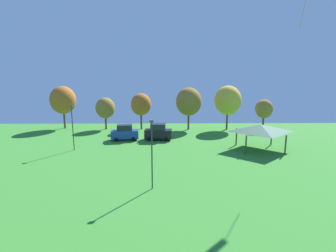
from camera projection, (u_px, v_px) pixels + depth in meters
The scene contains 11 objects.
parked_car_leftmost at pixel (125, 133), 42.40m from camera, with size 4.53×2.37×2.54m.
parked_car_second_from_left at pixel (158, 132), 42.51m from camera, with size 4.47×2.31×2.68m.
park_pavilion at pixel (260, 128), 36.80m from camera, with size 6.89×6.07×3.60m.
light_post_0 at pixel (152, 151), 23.77m from camera, with size 0.36×0.20×6.51m.
light_post_1 at pixel (73, 125), 36.24m from camera, with size 0.36×0.20×6.42m.
treeline_tree_0 at pixel (63, 100), 51.01m from camera, with size 4.91×4.91×8.31m.
treeline_tree_1 at pixel (105, 108), 50.41m from camera, with size 3.67×3.67×6.17m.
treeline_tree_2 at pixel (141, 105), 50.38m from camera, with size 3.89×3.89×6.97m.
treeline_tree_3 at pixel (189, 102), 49.86m from camera, with size 4.88×4.88×8.08m.
treeline_tree_4 at pixel (228, 100), 49.78m from camera, with size 5.07×5.07×8.44m.
treeline_tree_5 at pixel (264, 109), 50.35m from camera, with size 3.29×3.29×5.81m.
Camera 1 is at (-0.58, 3.85, 10.47)m, focal length 28.00 mm.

